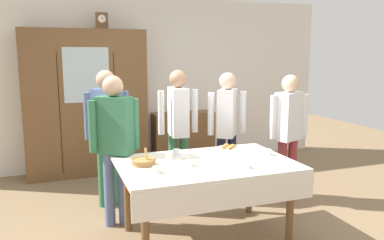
# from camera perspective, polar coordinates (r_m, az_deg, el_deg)

# --- Properties ---
(ground_plane) EXTENTS (12.00, 12.00, 0.00)m
(ground_plane) POSITION_cam_1_polar(r_m,az_deg,el_deg) (4.26, 0.94, -15.60)
(ground_plane) COLOR #846B4C
(ground_plane) RESTS_ON ground
(back_wall) EXTENTS (6.40, 0.10, 2.70)m
(back_wall) POSITION_cam_1_polar(r_m,az_deg,el_deg) (6.41, -7.44, 5.46)
(back_wall) COLOR silver
(back_wall) RESTS_ON ground
(dining_table) EXTENTS (1.69, 1.10, 0.78)m
(dining_table) POSITION_cam_1_polar(r_m,az_deg,el_deg) (3.80, 2.24, -7.75)
(dining_table) COLOR brown
(dining_table) RESTS_ON ground
(wall_cabinet) EXTENTS (1.76, 0.46, 2.17)m
(wall_cabinet) POSITION_cam_1_polar(r_m,az_deg,el_deg) (6.01, -15.19, 2.37)
(wall_cabinet) COLOR brown
(wall_cabinet) RESTS_ON ground
(mantel_clock) EXTENTS (0.18, 0.11, 0.24)m
(mantel_clock) POSITION_cam_1_polar(r_m,az_deg,el_deg) (6.01, -13.11, 13.94)
(mantel_clock) COLOR brown
(mantel_clock) RESTS_ON wall_cabinet
(bookshelf_low) EXTENTS (1.01, 0.35, 0.86)m
(bookshelf_low) POSITION_cam_1_polar(r_m,az_deg,el_deg) (6.48, -1.30, -2.66)
(bookshelf_low) COLOR brown
(bookshelf_low) RESTS_ON ground
(book_stack) EXTENTS (0.15, 0.21, 0.06)m
(book_stack) POSITION_cam_1_polar(r_m,az_deg,el_deg) (6.39, -1.32, 1.36)
(book_stack) COLOR #99332D
(book_stack) RESTS_ON bookshelf_low
(tea_cup_front_edge) EXTENTS (0.13, 0.13, 0.06)m
(tea_cup_front_edge) POSITION_cam_1_polar(r_m,az_deg,el_deg) (3.46, -5.18, -7.36)
(tea_cup_front_edge) COLOR white
(tea_cup_front_edge) RESTS_ON dining_table
(tea_cup_far_left) EXTENTS (0.13, 0.13, 0.06)m
(tea_cup_far_left) POSITION_cam_1_polar(r_m,az_deg,el_deg) (3.89, -3.36, -5.38)
(tea_cup_far_left) COLOR white
(tea_cup_far_left) RESTS_ON dining_table
(tea_cup_near_left) EXTENTS (0.13, 0.13, 0.06)m
(tea_cup_near_left) POSITION_cam_1_polar(r_m,az_deg,el_deg) (3.66, -0.32, -6.37)
(tea_cup_near_left) COLOR silver
(tea_cup_near_left) RESTS_ON dining_table
(tea_cup_near_right) EXTENTS (0.13, 0.13, 0.06)m
(tea_cup_near_right) POSITION_cam_1_polar(r_m,az_deg,el_deg) (4.11, 11.05, -4.72)
(tea_cup_near_right) COLOR silver
(tea_cup_near_right) RESTS_ON dining_table
(tea_cup_center) EXTENTS (0.13, 0.13, 0.06)m
(tea_cup_center) POSITION_cam_1_polar(r_m,az_deg,el_deg) (4.05, -2.27, -4.79)
(tea_cup_center) COLOR white
(tea_cup_center) RESTS_ON dining_table
(tea_cup_far_right) EXTENTS (0.13, 0.13, 0.06)m
(tea_cup_far_right) POSITION_cam_1_polar(r_m,az_deg,el_deg) (3.63, 7.98, -6.60)
(tea_cup_far_right) COLOR white
(tea_cup_far_right) RESTS_ON dining_table
(bread_basket) EXTENTS (0.24, 0.24, 0.16)m
(bread_basket) POSITION_cam_1_polar(r_m,az_deg,el_deg) (3.73, -7.10, -6.01)
(bread_basket) COLOR #9E7542
(bread_basket) RESTS_ON dining_table
(pastry_plate) EXTENTS (0.28, 0.28, 0.05)m
(pastry_plate) POSITION_cam_1_polar(r_m,az_deg,el_deg) (4.32, 5.37, -4.06)
(pastry_plate) COLOR white
(pastry_plate) RESTS_ON dining_table
(spoon_mid_left) EXTENTS (0.12, 0.02, 0.01)m
(spoon_mid_left) POSITION_cam_1_polar(r_m,az_deg,el_deg) (3.92, -0.43, -5.63)
(spoon_mid_left) COLOR silver
(spoon_mid_left) RESTS_ON dining_table
(spoon_far_left) EXTENTS (0.12, 0.02, 0.01)m
(spoon_far_left) POSITION_cam_1_polar(r_m,az_deg,el_deg) (3.94, 6.58, -5.62)
(spoon_far_left) COLOR silver
(spoon_far_left) RESTS_ON dining_table
(spoon_back_edge) EXTENTS (0.12, 0.02, 0.01)m
(spoon_back_edge) POSITION_cam_1_polar(r_m,az_deg,el_deg) (3.99, 1.76, -5.34)
(spoon_back_edge) COLOR silver
(spoon_back_edge) RESTS_ON dining_table
(person_by_cabinet) EXTENTS (0.52, 0.41, 1.63)m
(person_by_cabinet) POSITION_cam_1_polar(r_m,az_deg,el_deg) (4.67, -12.31, -0.71)
(person_by_cabinet) COLOR #33704C
(person_by_cabinet) RESTS_ON ground
(person_near_right_end) EXTENTS (0.52, 0.41, 1.59)m
(person_near_right_end) POSITION_cam_1_polar(r_m,az_deg,el_deg) (4.93, 5.14, -0.33)
(person_near_right_end) COLOR #191E38
(person_near_right_end) RESTS_ON ground
(person_behind_table_left) EXTENTS (0.52, 0.33, 1.57)m
(person_behind_table_left) POSITION_cam_1_polar(r_m,az_deg,el_deg) (4.89, 13.97, -0.82)
(person_behind_table_left) COLOR #933338
(person_behind_table_left) RESTS_ON ground
(person_beside_shelf) EXTENTS (0.52, 0.37, 1.62)m
(person_beside_shelf) POSITION_cam_1_polar(r_m,az_deg,el_deg) (4.87, -2.03, -0.16)
(person_beside_shelf) COLOR #33704C
(person_beside_shelf) RESTS_ON ground
(person_behind_table_right) EXTENTS (0.52, 0.38, 1.60)m
(person_behind_table_right) POSITION_cam_1_polar(r_m,az_deg,el_deg) (4.12, -11.27, -2.36)
(person_behind_table_right) COLOR slate
(person_behind_table_right) RESTS_ON ground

